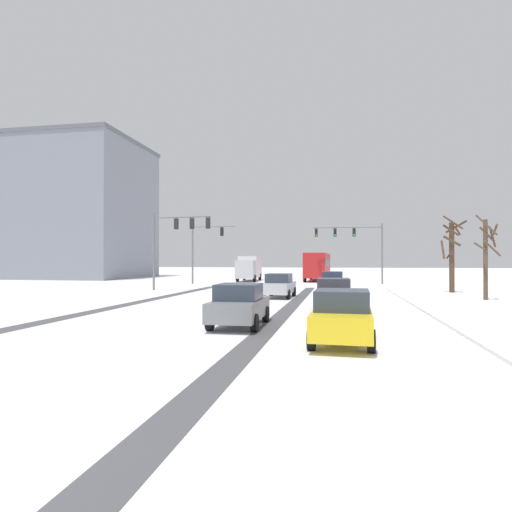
# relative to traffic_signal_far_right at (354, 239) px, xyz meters

# --- Properties ---
(wheel_track_left_lane) EXTENTS (0.96, 37.60, 0.01)m
(wheel_track_left_lane) POSITION_rel_traffic_signal_far_right_xyz_m (-13.40, -26.91, -4.83)
(wheel_track_left_lane) COLOR #4C4C51
(wheel_track_left_lane) RESTS_ON ground
(wheel_track_right_lane) EXTENTS (0.80, 37.60, 0.01)m
(wheel_track_right_lane) POSITION_rel_traffic_signal_far_right_xyz_m (-4.15, -26.91, -4.83)
(wheel_track_right_lane) COLOR #4C4C51
(wheel_track_right_lane) RESTS_ON ground
(sidewalk_kerb_right) EXTENTS (4.00, 37.60, 0.12)m
(sidewalk_kerb_right) POSITION_rel_traffic_signal_far_right_xyz_m (4.39, -28.61, -4.78)
(sidewalk_kerb_right) COLOR white
(sidewalk_kerb_right) RESTS_ON ground
(traffic_signal_far_right) EXTENTS (7.48, 0.73, 6.50)m
(traffic_signal_far_right) POSITION_rel_traffic_signal_far_right_xyz_m (0.00, 0.00, 0.00)
(traffic_signal_far_right) COLOR slate
(traffic_signal_far_right) RESTS_ON ground
(traffic_signal_far_left) EXTENTS (4.68, 0.43, 6.50)m
(traffic_signal_far_left) POSITION_rel_traffic_signal_far_right_xyz_m (-15.75, -3.77, -0.50)
(traffic_signal_far_left) COLOR slate
(traffic_signal_far_left) RESTS_ON ground
(traffic_signal_near_left) EXTENTS (5.23, 0.61, 6.50)m
(traffic_signal_near_left) POSITION_rel_traffic_signal_far_right_xyz_m (-14.91, -13.95, -0.07)
(traffic_signal_near_left) COLOR slate
(traffic_signal_near_left) RESTS_ON ground
(car_blue_lead) EXTENTS (1.90, 4.14, 1.62)m
(car_blue_lead) POSITION_rel_traffic_signal_far_right_xyz_m (-2.11, -12.88, -4.02)
(car_blue_lead) COLOR #233899
(car_blue_lead) RESTS_ON ground
(car_silver_second) EXTENTS (1.97, 4.17, 1.62)m
(car_silver_second) POSITION_rel_traffic_signal_far_right_xyz_m (-5.55, -19.25, -4.02)
(car_silver_second) COLOR #B7BABF
(car_silver_second) RESTS_ON ground
(car_red_third) EXTENTS (1.93, 4.15, 1.62)m
(car_red_third) POSITION_rel_traffic_signal_far_right_xyz_m (-1.86, -26.45, -4.02)
(car_red_third) COLOR red
(car_red_third) RESTS_ON ground
(car_grey_fourth) EXTENTS (1.86, 4.12, 1.62)m
(car_grey_fourth) POSITION_rel_traffic_signal_far_right_xyz_m (-5.32, -32.29, -4.02)
(car_grey_fourth) COLOR slate
(car_grey_fourth) RESTS_ON ground
(car_yellow_cab_fifth) EXTENTS (1.96, 4.16, 1.62)m
(car_yellow_cab_fifth) POSITION_rel_traffic_signal_far_right_xyz_m (-1.49, -35.07, -4.02)
(car_yellow_cab_fifth) COLOR yellow
(car_yellow_cab_fifth) RESTS_ON ground
(bus_oncoming) EXTENTS (2.95, 11.08, 3.38)m
(bus_oncoming) POSITION_rel_traffic_signal_far_right_xyz_m (-4.17, 6.35, -2.84)
(bus_oncoming) COLOR #B21E1E
(bus_oncoming) RESTS_ON ground
(box_truck_delivery) EXTENTS (2.54, 7.49, 3.02)m
(box_truck_delivery) POSITION_rel_traffic_signal_far_right_xyz_m (-12.38, 3.91, -3.20)
(box_truck_delivery) COLOR #B7BABF
(box_truck_delivery) RESTS_ON ground
(bare_tree_sidewalk_mid) EXTENTS (1.57, 1.36, 5.40)m
(bare_tree_sidewalk_mid) POSITION_rel_traffic_signal_far_right_xyz_m (7.59, -18.67, -1.91)
(bare_tree_sidewalk_mid) COLOR brown
(bare_tree_sidewalk_mid) RESTS_ON ground
(bare_tree_sidewalk_far) EXTENTS (2.02, 2.06, 5.99)m
(bare_tree_sidewalk_far) POSITION_rel_traffic_signal_far_right_xyz_m (7.10, -12.05, -1.69)
(bare_tree_sidewalk_far) COLOR #4C3828
(bare_tree_sidewalk_far) RESTS_ON ground
(office_building_far_left_block) EXTENTS (28.68, 17.18, 19.57)m
(office_building_far_left_block) POSITION_rel_traffic_signal_far_right_xyz_m (-44.21, 9.24, 4.96)
(office_building_far_left_block) COLOR gray
(office_building_far_left_block) RESTS_ON ground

